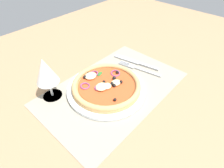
% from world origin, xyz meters
% --- Properties ---
extents(ground_plane, '(1.90, 1.40, 0.02)m').
position_xyz_m(ground_plane, '(0.00, 0.00, -0.01)').
color(ground_plane, '#9E7A56').
extents(placemat, '(0.51, 0.32, 0.00)m').
position_xyz_m(placemat, '(0.00, 0.00, 0.00)').
color(placemat, gray).
rests_on(placemat, ground_plane).
extents(plate, '(0.27, 0.27, 0.01)m').
position_xyz_m(plate, '(-0.03, 0.01, 0.01)').
color(plate, white).
rests_on(plate, placemat).
extents(pizza, '(0.24, 0.24, 0.03)m').
position_xyz_m(pizza, '(-0.03, 0.01, 0.03)').
color(pizza, tan).
rests_on(pizza, plate).
extents(fork, '(0.05, 0.18, 0.00)m').
position_xyz_m(fork, '(0.15, 0.01, 0.01)').
color(fork, '#B2B5BA').
rests_on(fork, placemat).
extents(knife, '(0.05, 0.20, 0.01)m').
position_xyz_m(knife, '(0.18, 0.04, 0.01)').
color(knife, '#B2B5BA').
rests_on(knife, placemat).
extents(wine_glass, '(0.07, 0.07, 0.15)m').
position_xyz_m(wine_glass, '(-0.17, 0.13, 0.10)').
color(wine_glass, silver).
rests_on(wine_glass, ground_plane).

